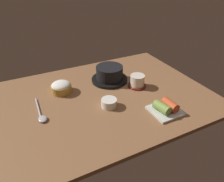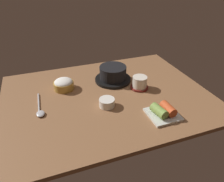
{
  "view_description": "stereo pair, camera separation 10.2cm",
  "coord_description": "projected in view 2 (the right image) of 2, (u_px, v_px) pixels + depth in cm",
  "views": [
    {
      "loc": [
        -36.63,
        -79.16,
        58.85
      ],
      "look_at": [
        2.0,
        -2.0,
        5.0
      ],
      "focal_mm": 33.72,
      "sensor_mm": 36.0,
      "label": 1
    },
    {
      "loc": [
        -27.29,
        -83.16,
        58.85
      ],
      "look_at": [
        2.0,
        -2.0,
        5.0
      ],
      "focal_mm": 33.72,
      "sensor_mm": 36.0,
      "label": 2
    }
  ],
  "objects": [
    {
      "name": "rice_bowl",
      "position": [
        64.0,
        84.0,
        1.08
      ],
      "size": [
        10.24,
        10.24,
        5.8
      ],
      "color": "#B78C38",
      "rests_on": "dining_table"
    },
    {
      "name": "spoon",
      "position": [
        40.0,
        110.0,
        0.93
      ],
      "size": [
        3.6,
        19.48,
        1.35
      ],
      "color": "#B7B7BC",
      "rests_on": "dining_table"
    },
    {
      "name": "banchan_cup_center",
      "position": [
        107.0,
        102.0,
        0.95
      ],
      "size": [
        7.15,
        7.15,
        3.79
      ],
      "color": "white",
      "rests_on": "dining_table"
    },
    {
      "name": "dining_table",
      "position": [
        107.0,
        97.0,
        1.05
      ],
      "size": [
        100.0,
        76.0,
        2.0
      ],
      "primitive_type": "cube",
      "color": "brown",
      "rests_on": "ground"
    },
    {
      "name": "stone_pot",
      "position": [
        113.0,
        74.0,
        1.15
      ],
      "size": [
        19.7,
        19.7,
        8.46
      ],
      "color": "black",
      "rests_on": "dining_table"
    },
    {
      "name": "tea_cup_with_saucer",
      "position": [
        140.0,
        83.0,
        1.08
      ],
      "size": [
        9.32,
        9.32,
        6.54
      ],
      "color": "maroon",
      "rests_on": "dining_table"
    },
    {
      "name": "kimchi_plate",
      "position": [
        163.0,
        112.0,
        0.89
      ],
      "size": [
        12.72,
        12.72,
        5.05
      ],
      "color": "silver",
      "rests_on": "dining_table"
    }
  ]
}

